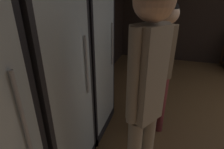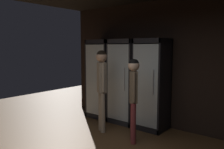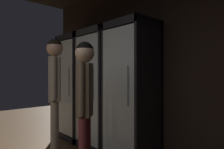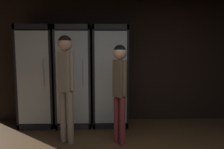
{
  "view_description": "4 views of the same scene",
  "coord_description": "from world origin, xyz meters",
  "views": [
    {
      "loc": [
        -2.24,
        1.81,
        1.61
      ],
      "look_at": [
        -0.55,
        2.33,
        0.81
      ],
      "focal_mm": 28.36,
      "sensor_mm": 36.0,
      "label": 1
    },
    {
      "loc": [
        2.01,
        -1.73,
        1.78
      ],
      "look_at": [
        -1.39,
        2.45,
        1.15
      ],
      "focal_mm": 37.73,
      "sensor_mm": 36.0,
      "label": 2
    },
    {
      "loc": [
        1.43,
        0.58,
        1.22
      ],
      "look_at": [
        -0.71,
        2.53,
        1.22
      ],
      "focal_mm": 32.3,
      "sensor_mm": 36.0,
      "label": 3
    },
    {
      "loc": [
        -0.58,
        -1.28,
        1.45
      ],
      "look_at": [
        -0.46,
        2.73,
        1.02
      ],
      "focal_mm": 32.4,
      "sensor_mm": 36.0,
      "label": 4
    }
  ],
  "objects": [
    {
      "name": "wall_back",
      "position": [
        0.0,
        3.03,
        1.4
      ],
      "size": [
        6.0,
        0.06,
        2.8
      ],
      "primitive_type": "cube",
      "color": "black",
      "rests_on": "ground"
    },
    {
      "name": "cooler_far_left",
      "position": [
        -1.92,
        2.74,
        0.96
      ],
      "size": [
        0.67,
        0.58,
        1.96
      ],
      "color": "black",
      "rests_on": "ground"
    },
    {
      "name": "cooler_left",
      "position": [
        -1.21,
        2.74,
        0.96
      ],
      "size": [
        0.67,
        0.58,
        1.96
      ],
      "color": "#2B2B30",
      "rests_on": "ground"
    },
    {
      "name": "cooler_center",
      "position": [
        -0.49,
        2.74,
        0.97
      ],
      "size": [
        0.67,
        0.58,
        1.96
      ],
      "color": "black",
      "rests_on": "ground"
    },
    {
      "name": "shopper_near",
      "position": [
        -1.22,
        1.89,
        1.1
      ],
      "size": [
        0.28,
        0.24,
        1.72
      ],
      "color": "gray",
      "rests_on": "ground"
    },
    {
      "name": "shopper_far",
      "position": [
        -0.37,
        1.82,
        1.01
      ],
      "size": [
        0.22,
        0.24,
        1.57
      ],
      "color": "brown",
      "rests_on": "ground"
    }
  ]
}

